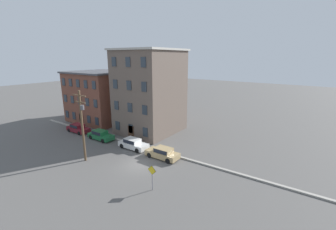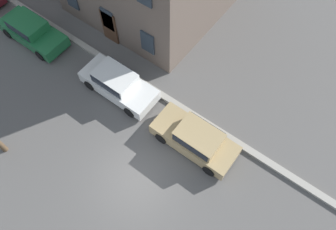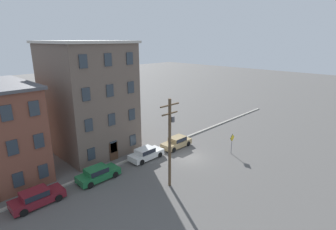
{
  "view_description": "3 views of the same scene",
  "coord_description": "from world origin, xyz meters",
  "px_view_note": "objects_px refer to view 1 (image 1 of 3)",
  "views": [
    {
      "loc": [
        16.76,
        -18.35,
        12.63
      ],
      "look_at": [
        1.1,
        4.55,
        5.4
      ],
      "focal_mm": 24.0,
      "sensor_mm": 36.0,
      "label": 1
    },
    {
      "loc": [
        4.24,
        -3.21,
        15.45
      ],
      "look_at": [
        0.19,
        2.23,
        3.32
      ],
      "focal_mm": 35.0,
      "sensor_mm": 36.0,
      "label": 2
    },
    {
      "loc": [
        -23.05,
        -18.95,
        14.04
      ],
      "look_at": [
        0.05,
        3.64,
        4.66
      ],
      "focal_mm": 28.0,
      "sensor_mm": 36.0,
      "label": 3
    }
  ],
  "objects_px": {
    "car_maroon": "(78,128)",
    "utility_pole": "(82,122)",
    "car_green": "(101,135)",
    "caution_sign": "(152,174)",
    "car_white": "(133,143)",
    "car_tan": "(163,153)"
  },
  "relations": [
    {
      "from": "car_tan",
      "to": "car_white",
      "type": "bearing_deg",
      "value": 177.76
    },
    {
      "from": "car_white",
      "to": "caution_sign",
      "type": "height_order",
      "value": "caution_sign"
    },
    {
      "from": "car_maroon",
      "to": "caution_sign",
      "type": "relative_size",
      "value": 1.67
    },
    {
      "from": "car_maroon",
      "to": "car_tan",
      "type": "distance_m",
      "value": 18.04
    },
    {
      "from": "car_green",
      "to": "car_white",
      "type": "bearing_deg",
      "value": 1.66
    },
    {
      "from": "caution_sign",
      "to": "utility_pole",
      "type": "distance_m",
      "value": 11.37
    },
    {
      "from": "car_maroon",
      "to": "car_green",
      "type": "relative_size",
      "value": 1.0
    },
    {
      "from": "car_maroon",
      "to": "utility_pole",
      "type": "distance_m",
      "value": 12.86
    },
    {
      "from": "car_maroon",
      "to": "car_white",
      "type": "bearing_deg",
      "value": 0.38
    },
    {
      "from": "car_green",
      "to": "utility_pole",
      "type": "height_order",
      "value": "utility_pole"
    },
    {
      "from": "utility_pole",
      "to": "car_white",
      "type": "bearing_deg",
      "value": 70.18
    },
    {
      "from": "car_white",
      "to": "utility_pole",
      "type": "relative_size",
      "value": 0.5
    },
    {
      "from": "car_maroon",
      "to": "car_green",
      "type": "height_order",
      "value": "same"
    },
    {
      "from": "car_white",
      "to": "car_tan",
      "type": "relative_size",
      "value": 1.0
    },
    {
      "from": "car_green",
      "to": "car_white",
      "type": "relative_size",
      "value": 1.0
    },
    {
      "from": "caution_sign",
      "to": "utility_pole",
      "type": "bearing_deg",
      "value": 178.1
    },
    {
      "from": "car_white",
      "to": "caution_sign",
      "type": "bearing_deg",
      "value": -37.27
    },
    {
      "from": "car_tan",
      "to": "utility_pole",
      "type": "relative_size",
      "value": 0.5
    },
    {
      "from": "car_tan",
      "to": "utility_pole",
      "type": "distance_m",
      "value": 10.55
    },
    {
      "from": "car_tan",
      "to": "caution_sign",
      "type": "distance_m",
      "value": 7.26
    },
    {
      "from": "car_maroon",
      "to": "caution_sign",
      "type": "distance_m",
      "value": 22.36
    },
    {
      "from": "car_maroon",
      "to": "car_green",
      "type": "bearing_deg",
      "value": -1.04
    }
  ]
}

